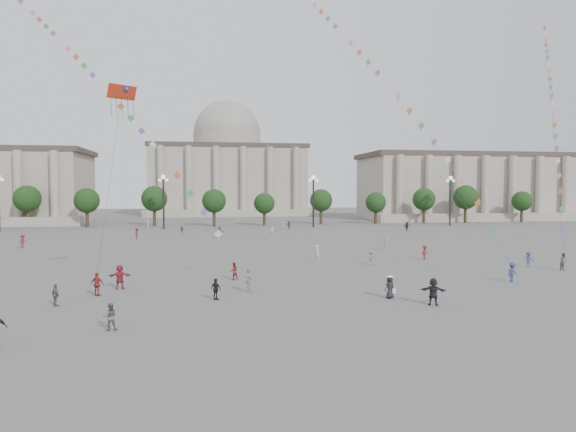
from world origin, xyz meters
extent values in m
plane|color=#565351|center=(0.00, 0.00, 0.00)|extent=(360.00, 360.00, 0.00)
cube|color=#ACA090|center=(75.00, 95.00, 8.00)|extent=(80.00, 22.00, 16.00)
cube|color=#443732|center=(75.00, 95.00, 16.60)|extent=(81.60, 22.44, 1.20)
cube|color=#ACA090|center=(75.00, 82.00, 1.00)|extent=(84.00, 4.00, 2.00)
cube|color=#ACA090|center=(0.00, 130.00, 10.00)|extent=(46.00, 30.00, 20.00)
cube|color=#443732|center=(0.00, 130.00, 20.60)|extent=(46.92, 30.60, 1.20)
cube|color=#ACA090|center=(0.00, 113.00, 1.00)|extent=(48.30, 4.00, 2.00)
cylinder|color=#ACA090|center=(0.00, 130.00, 22.50)|extent=(21.00, 21.00, 5.00)
sphere|color=gray|center=(0.00, 130.00, 25.00)|extent=(21.00, 21.00, 21.00)
cylinder|color=#322219|center=(-42.00, 78.00, 1.76)|extent=(0.70, 0.70, 3.52)
sphere|color=black|center=(-42.00, 78.00, 5.44)|extent=(5.12, 5.12, 5.12)
cylinder|color=#322219|center=(-30.00, 78.00, 1.76)|extent=(0.70, 0.70, 3.52)
sphere|color=black|center=(-30.00, 78.00, 5.44)|extent=(5.12, 5.12, 5.12)
cylinder|color=#322219|center=(-18.00, 78.00, 1.76)|extent=(0.70, 0.70, 3.52)
sphere|color=black|center=(-18.00, 78.00, 5.44)|extent=(5.12, 5.12, 5.12)
cylinder|color=#322219|center=(-6.00, 78.00, 1.76)|extent=(0.70, 0.70, 3.52)
sphere|color=black|center=(-6.00, 78.00, 5.44)|extent=(5.12, 5.12, 5.12)
cylinder|color=#322219|center=(6.00, 78.00, 1.76)|extent=(0.70, 0.70, 3.52)
sphere|color=black|center=(6.00, 78.00, 5.44)|extent=(5.12, 5.12, 5.12)
cylinder|color=#322219|center=(18.00, 78.00, 1.76)|extent=(0.70, 0.70, 3.52)
sphere|color=black|center=(18.00, 78.00, 5.44)|extent=(5.12, 5.12, 5.12)
cylinder|color=#322219|center=(30.00, 78.00, 1.76)|extent=(0.70, 0.70, 3.52)
sphere|color=black|center=(30.00, 78.00, 5.44)|extent=(5.12, 5.12, 5.12)
cylinder|color=#322219|center=(42.00, 78.00, 1.76)|extent=(0.70, 0.70, 3.52)
sphere|color=black|center=(42.00, 78.00, 5.44)|extent=(5.12, 5.12, 5.12)
cylinder|color=#322219|center=(54.00, 78.00, 1.76)|extent=(0.70, 0.70, 3.52)
sphere|color=black|center=(54.00, 78.00, 5.44)|extent=(5.12, 5.12, 5.12)
cylinder|color=#322219|center=(66.00, 78.00, 1.76)|extent=(0.70, 0.70, 3.52)
sphere|color=black|center=(66.00, 78.00, 5.44)|extent=(5.12, 5.12, 5.12)
sphere|color=#FFE5B2|center=(-44.30, 70.00, 9.60)|extent=(0.60, 0.60, 0.60)
cylinder|color=#262628|center=(-15.00, 70.00, 5.00)|extent=(0.36, 0.36, 10.00)
sphere|color=#FFE5B2|center=(-15.00, 70.00, 10.20)|extent=(0.90, 0.90, 0.90)
sphere|color=#FFE5B2|center=(-15.70, 70.00, 9.60)|extent=(0.60, 0.60, 0.60)
sphere|color=#FFE5B2|center=(-14.30, 70.00, 9.60)|extent=(0.60, 0.60, 0.60)
cylinder|color=#262628|center=(15.00, 70.00, 5.00)|extent=(0.36, 0.36, 10.00)
sphere|color=#FFE5B2|center=(15.00, 70.00, 10.20)|extent=(0.90, 0.90, 0.90)
sphere|color=#FFE5B2|center=(14.30, 70.00, 9.60)|extent=(0.60, 0.60, 0.60)
sphere|color=#FFE5B2|center=(15.70, 70.00, 9.60)|extent=(0.60, 0.60, 0.60)
cylinder|color=#262628|center=(45.00, 70.00, 5.00)|extent=(0.36, 0.36, 10.00)
sphere|color=#FFE5B2|center=(45.00, 70.00, 10.20)|extent=(0.90, 0.90, 0.90)
sphere|color=#FFE5B2|center=(44.30, 70.00, 9.60)|extent=(0.60, 0.60, 0.60)
sphere|color=#FFE5B2|center=(45.70, 70.00, 9.60)|extent=(0.60, 0.60, 0.60)
imported|color=#325171|center=(9.14, 65.26, 0.84)|extent=(1.05, 0.63, 1.68)
imported|color=maroon|center=(-30.89, 39.57, 0.94)|extent=(1.06, 1.38, 1.88)
imported|color=black|center=(8.27, -0.82, 0.93)|extent=(1.80, 1.18, 1.86)
imported|color=white|center=(7.49, 61.11, 0.89)|extent=(1.72, 1.20, 1.78)
imported|color=slate|center=(9.96, 17.47, 0.76)|extent=(1.09, 0.81, 1.51)
imported|color=silver|center=(16.29, 30.34, 0.78)|extent=(1.34, 1.36, 1.56)
imported|color=maroon|center=(17.23, 20.56, 0.80)|extent=(1.19, 1.07, 1.60)
imported|color=black|center=(30.65, 58.67, 0.84)|extent=(1.60, 0.63, 1.69)
imported|color=silver|center=(-17.76, 68.00, 0.92)|extent=(0.60, 0.76, 1.83)
imported|color=slate|center=(-4.65, 50.16, 0.88)|extent=(1.54, 1.49, 1.75)
imported|color=silver|center=(5.25, 21.67, 0.84)|extent=(0.60, 0.72, 1.68)
imported|color=navy|center=(25.37, 13.97, 0.76)|extent=(1.12, 0.89, 1.52)
imported|color=slate|center=(-10.96, 57.13, 0.75)|extent=(0.92, 0.46, 1.51)
imported|color=maroon|center=(-17.53, 49.92, 0.87)|extent=(1.08, 1.30, 1.75)
imported|color=#59585D|center=(-12.10, -3.75, 0.77)|extent=(0.81, 0.67, 1.53)
imported|color=#ADAEA9|center=(-3.66, 5.61, 0.90)|extent=(0.83, 1.15, 1.81)
imported|color=#B0B1AC|center=(3.83, 49.61, 0.94)|extent=(0.81, 0.68, 1.88)
imported|color=maroon|center=(-14.71, 5.90, 0.86)|extent=(1.10, 0.78, 1.73)
imported|color=black|center=(-6.16, 3.19, 0.76)|extent=(0.91, 0.88, 1.53)
imported|color=#9B2A37|center=(-13.51, 8.39, 0.96)|extent=(1.78, 0.59, 1.91)
imported|color=#5E5E63|center=(-16.77, 2.88, 0.76)|extent=(0.86, 0.91, 1.51)
imported|color=maroon|center=(-4.47, 11.12, 0.75)|extent=(0.86, 0.76, 1.51)
imported|color=navy|center=(18.59, 6.20, 0.83)|extent=(1.23, 0.96, 1.67)
imported|color=#5A5B5E|center=(27.30, 11.30, 0.84)|extent=(0.98, 0.87, 1.67)
imported|color=black|center=(6.16, 1.74, 0.82)|extent=(0.94, 0.81, 1.63)
cone|color=white|center=(6.16, 1.74, 1.62)|extent=(0.52, 0.52, 0.14)
cylinder|color=white|center=(6.16, 1.74, 1.56)|extent=(0.60, 0.60, 0.02)
cube|color=white|center=(6.41, 1.59, 0.55)|extent=(0.22, 0.10, 0.35)
cube|color=#B52913|center=(-12.96, 7.32, 15.09)|extent=(2.12, 1.65, 1.02)
cube|color=#1A933C|center=(-13.31, 7.28, 15.34)|extent=(0.40, 0.35, 0.34)
cube|color=#202AAF|center=(-12.61, 7.28, 15.34)|extent=(0.40, 0.35, 0.34)
sphere|color=gold|center=(-13.31, 7.24, 15.34)|extent=(0.20, 0.20, 0.20)
sphere|color=gold|center=(-12.61, 7.24, 15.34)|extent=(0.20, 0.20, 0.20)
cylinder|color=#3F3F3F|center=(-13.84, 6.61, 8.35)|extent=(0.02, 0.02, 13.68)
cylinder|color=#3F3F3F|center=(-20.24, 30.49, 19.69)|extent=(0.02, 0.02, 61.79)
cube|color=silver|center=(-5.73, 12.67, 3.86)|extent=(0.76, 0.25, 0.76)
cube|color=#8158B0|center=(-6.99, 14.22, 5.75)|extent=(0.76, 0.25, 0.76)
cube|color=#46985C|center=(-8.25, 15.77, 7.50)|extent=(0.76, 0.25, 0.76)
cube|color=#D06031|center=(-9.51, 17.32, 9.16)|extent=(0.76, 0.25, 0.76)
cube|color=pink|center=(-10.78, 18.87, 10.76)|extent=(0.76, 0.25, 0.76)
cube|color=silver|center=(-12.04, 20.42, 12.32)|extent=(0.76, 0.25, 0.76)
cube|color=#8158B0|center=(-13.30, 21.97, 13.83)|extent=(0.76, 0.25, 0.76)
cube|color=#46985C|center=(-14.56, 23.52, 15.31)|extent=(0.76, 0.25, 0.76)
cube|color=#D06031|center=(-15.82, 25.07, 16.77)|extent=(0.76, 0.25, 0.76)
cube|color=pink|center=(-17.08, 26.62, 18.20)|extent=(0.76, 0.25, 0.76)
cube|color=silver|center=(-18.35, 28.17, 19.60)|extent=(0.76, 0.25, 0.76)
cube|color=#8158B0|center=(-19.61, 29.72, 20.99)|extent=(0.76, 0.25, 0.76)
cube|color=#46985C|center=(-20.87, 31.27, 22.37)|extent=(0.76, 0.25, 0.76)
cube|color=#D06031|center=(-22.13, 32.82, 23.72)|extent=(0.76, 0.25, 0.76)
cube|color=pink|center=(-23.39, 34.36, 25.07)|extent=(0.76, 0.25, 0.76)
cube|color=silver|center=(-24.65, 35.91, 26.40)|extent=(0.76, 0.25, 0.76)
cube|color=#8158B0|center=(-25.91, 37.46, 27.71)|extent=(0.76, 0.25, 0.76)
cube|color=#46985C|center=(-27.18, 39.01, 29.02)|extent=(0.76, 0.25, 0.76)
cube|color=#D06031|center=(-28.44, 40.56, 30.31)|extent=(0.76, 0.25, 0.76)
cube|color=pink|center=(-29.70, 42.11, 31.59)|extent=(0.76, 0.25, 0.76)
cube|color=silver|center=(-30.96, 43.66, 32.87)|extent=(0.76, 0.25, 0.76)
cube|color=#8158B0|center=(-32.22, 45.21, 34.13)|extent=(0.76, 0.25, 0.76)
cylinder|color=#3F3F3F|center=(11.07, 33.07, 25.42)|extent=(0.02, 0.02, 73.50)
cube|color=#46985C|center=(18.06, 8.12, 4.32)|extent=(0.76, 0.25, 0.76)
cube|color=#D06031|center=(17.52, 10.04, 6.58)|extent=(0.76, 0.25, 0.76)
cube|color=pink|center=(16.98, 11.96, 8.67)|extent=(0.76, 0.25, 0.76)
cube|color=silver|center=(16.44, 13.87, 10.65)|extent=(0.76, 0.25, 0.76)
cube|color=#8158B0|center=(15.91, 15.79, 12.56)|extent=(0.76, 0.25, 0.76)
cube|color=#46985C|center=(15.37, 17.71, 14.42)|extent=(0.76, 0.25, 0.76)
cube|color=#D06031|center=(14.83, 19.63, 16.23)|extent=(0.76, 0.25, 0.76)
cube|color=pink|center=(14.29, 21.55, 18.00)|extent=(0.76, 0.25, 0.76)
cube|color=silver|center=(13.76, 23.47, 19.73)|extent=(0.76, 0.25, 0.76)
cube|color=#8158B0|center=(13.22, 25.39, 21.44)|extent=(0.76, 0.25, 0.76)
cube|color=#46985C|center=(12.68, 27.31, 23.12)|extent=(0.76, 0.25, 0.76)
cube|color=#D06031|center=(12.15, 29.23, 24.78)|extent=(0.76, 0.25, 0.76)
cube|color=pink|center=(11.61, 31.15, 26.42)|extent=(0.76, 0.25, 0.76)
cube|color=silver|center=(11.07, 33.07, 28.04)|extent=(0.76, 0.25, 0.76)
cube|color=#8158B0|center=(10.53, 34.98, 29.65)|extent=(0.76, 0.25, 0.76)
cube|color=#46985C|center=(10.00, 36.90, 31.23)|extent=(0.76, 0.25, 0.76)
cube|color=#D06031|center=(9.46, 38.82, 32.80)|extent=(0.76, 0.25, 0.76)
cube|color=pink|center=(8.92, 40.74, 34.36)|extent=(0.76, 0.25, 0.76)
cylinder|color=#3F3F3F|center=(37.00, 26.89, 17.45)|extent=(0.02, 0.02, 48.66)
cube|color=#8158B0|center=(28.22, 12.78, 3.90)|extent=(0.76, 0.25, 0.76)
cube|color=#46985C|center=(29.14, 14.27, 5.82)|extent=(0.76, 0.25, 0.76)
cube|color=#D06031|center=(30.07, 15.75, 7.60)|extent=(0.76, 0.25, 0.76)
cube|color=pink|center=(30.99, 17.24, 9.29)|extent=(0.76, 0.25, 0.76)
cube|color=silver|center=(31.92, 18.72, 10.92)|extent=(0.76, 0.25, 0.76)
cube|color=#8158B0|center=(32.84, 20.21, 12.50)|extent=(0.76, 0.25, 0.76)
cube|color=#46985C|center=(33.76, 21.69, 14.04)|extent=(0.76, 0.25, 0.76)
cube|color=#D06031|center=(34.69, 23.18, 15.55)|extent=(0.76, 0.25, 0.76)
cube|color=pink|center=(35.61, 24.66, 17.03)|extent=(0.76, 0.25, 0.76)
cube|color=silver|center=(36.53, 26.15, 18.48)|extent=(0.76, 0.25, 0.76)
cube|color=#8158B0|center=(37.46, 27.64, 19.92)|extent=(0.76, 0.25, 0.76)
cube|color=#46985C|center=(38.38, 29.12, 21.33)|extent=(0.76, 0.25, 0.76)
cube|color=#D06031|center=(39.31, 30.61, 22.73)|extent=(0.76, 0.25, 0.76)
cube|color=pink|center=(40.23, 32.09, 24.11)|extent=(0.76, 0.25, 0.76)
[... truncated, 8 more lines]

